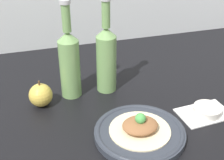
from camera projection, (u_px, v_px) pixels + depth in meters
ground_plane at (125, 115)px, 95.61cm from camera, size 180.00×110.00×4.00cm
plate at (140, 133)px, 83.64cm from camera, size 24.56×24.56×2.17cm
plated_food at (140, 126)px, 82.57cm from camera, size 16.55×16.55×5.52cm
cider_bottle_left at (69, 61)px, 96.21cm from camera, size 6.47×6.47×31.29cm
cider_bottle_right at (106, 57)px, 99.12cm from camera, size 6.47×6.47×31.29cm
apple at (41, 95)px, 95.12cm from camera, size 7.23×7.23×8.61cm
napkin at (204, 113)px, 92.61cm from camera, size 16.02×11.20×0.80cm
dipping_bowl at (207, 111)px, 91.94cm from camera, size 8.27×8.27×2.68cm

